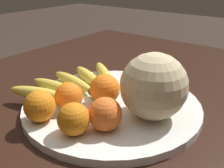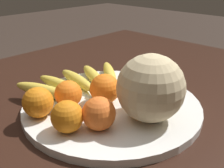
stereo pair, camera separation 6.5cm
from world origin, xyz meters
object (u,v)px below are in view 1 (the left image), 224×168
fruit_bowl (112,105)px  banana_bunch (73,82)px  orange_back_right (74,119)px  kitchen_table (125,123)px  melon (154,86)px  produce_tag (104,114)px  orange_front_left (40,106)px  orange_back_left (69,96)px  orange_mid_center (105,114)px  orange_front_right (105,89)px

fruit_bowl → banana_bunch: 0.14m
banana_bunch → orange_back_right: (0.16, 0.16, 0.02)m
kitchen_table → banana_bunch: 0.19m
melon → produce_tag: (0.06, -0.09, -0.07)m
orange_front_left → orange_back_left: bearing=170.5°
melon → orange_back_left: (0.09, -0.18, -0.04)m
kitchen_table → orange_back_left: 0.22m
fruit_bowl → produce_tag: size_ratio=4.74×
orange_mid_center → orange_back_right: 0.07m
kitchen_table → orange_back_right: orange_back_right is taller
fruit_bowl → orange_back_right: size_ratio=6.57×
fruit_bowl → kitchen_table: bearing=-171.3°
orange_back_right → produce_tag: orange_back_right is taller
orange_front_left → orange_mid_center: 0.15m
kitchen_table → melon: bearing=58.9°
orange_front_left → fruit_bowl: bearing=156.0°
melon → orange_back_left: 0.20m
kitchen_table → orange_front_left: orange_front_left is taller
produce_tag → orange_mid_center: bearing=11.0°
banana_bunch → orange_back_left: bearing=140.8°
orange_front_right → orange_mid_center: 0.12m
orange_back_right → produce_tag: size_ratio=0.72×
banana_bunch → orange_mid_center: orange_mid_center is taller
kitchen_table → orange_mid_center: orange_mid_center is taller
fruit_bowl → orange_back_left: size_ratio=6.67×
orange_front_left → produce_tag: (-0.10, 0.10, -0.03)m
kitchen_table → orange_front_left: (0.24, -0.06, 0.14)m
melon → orange_mid_center: (0.11, -0.05, -0.04)m
kitchen_table → fruit_bowl: (0.08, 0.01, 0.10)m
orange_mid_center → orange_back_right: size_ratio=1.05×
kitchen_table → fruit_bowl: bearing=8.7°
kitchen_table → orange_mid_center: 0.24m
kitchen_table → orange_mid_center: bearing=22.2°
orange_back_right → produce_tag: 0.10m
orange_back_left → produce_tag: 0.10m
banana_bunch → orange_back_right: 0.23m
fruit_bowl → melon: size_ratio=2.97×
fruit_bowl → produce_tag: (0.06, 0.03, 0.01)m
orange_front_left → orange_front_right: bearing=158.0°
orange_mid_center → orange_back_left: 0.12m
orange_front_left → orange_back_right: 0.10m
kitchen_table → melon: 0.23m
orange_front_right → orange_mid_center: orange_front_right is taller
melon → orange_front_right: melon is taller
orange_back_left → orange_front_right: bearing=147.3°
orange_front_left → produce_tag: 0.15m
kitchen_table → orange_front_left: size_ratio=18.84×
kitchen_table → banana_bunch: size_ratio=4.07×
fruit_bowl → orange_mid_center: orange_mid_center is taller
kitchen_table → orange_front_right: orange_front_right is taller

